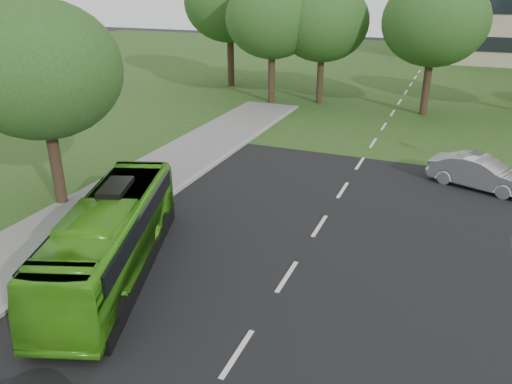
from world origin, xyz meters
The scene contains 9 objects.
ground centered at (0.00, 0.00, 0.00)m, with size 160.00×160.00×0.00m, color black.
street_surfaces centered at (-0.38, 22.75, 0.03)m, with size 120.00×120.00×0.15m.
tree_park_a centered at (-9.62, 26.01, 6.44)m, with size 7.14×7.14×9.49m.
tree_park_b centered at (-5.99, 27.27, 6.17)m, with size 6.98×6.98×9.16m.
tree_park_c centered at (2.11, 26.45, 6.49)m, with size 7.20×7.20×9.57m.
tree_park_f centered at (-15.55, 31.11, 7.27)m, with size 8.01×8.01×10.69m.
tree_side_near centered at (-11.04, 3.80, 5.80)m, with size 6.43×6.43×8.55m.
bus centered at (-5.50, 0.17, 1.29)m, with size 2.17×9.27×2.58m, color #49A91B.
sedan centered at (5.84, 12.81, 0.76)m, with size 1.60×4.59×1.51m, color silver.
Camera 1 is at (4.40, -11.44, 9.04)m, focal length 35.00 mm.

